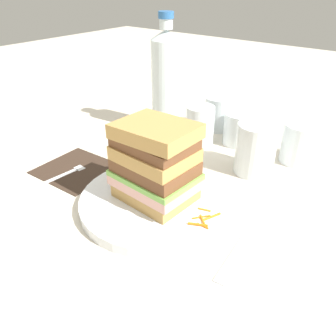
{
  "coord_description": "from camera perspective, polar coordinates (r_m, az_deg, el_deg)",
  "views": [
    {
      "loc": [
        0.32,
        -0.35,
        0.34
      ],
      "look_at": [
        0.02,
        0.03,
        0.06
      ],
      "focal_mm": 36.58,
      "sensor_mm": 36.0,
      "label": 1
    }
  ],
  "objects": [
    {
      "name": "carrot_shred_1",
      "position": [
        0.63,
        -7.95,
        -1.22
      ],
      "size": [
        0.02,
        0.02,
        0.0
      ],
      "primitive_type": "cylinder",
      "rotation": [
        0.0,
        1.57,
        0.67
      ],
      "color": "orange",
      "rests_on": "main_plate"
    },
    {
      "name": "carrot_shred_7",
      "position": [
        0.62,
        -8.51,
        -1.84
      ],
      "size": [
        0.02,
        0.0,
        0.0
      ],
      "primitive_type": "cylinder",
      "rotation": [
        0.0,
        1.57,
        3.19
      ],
      "color": "orange",
      "rests_on": "main_plate"
    },
    {
      "name": "carrot_shred_3",
      "position": [
        0.61,
        -7.95,
        -1.95
      ],
      "size": [
        0.03,
        0.0,
        0.0
      ],
      "primitive_type": "cylinder",
      "rotation": [
        0.0,
        1.57,
        3.21
      ],
      "color": "orange",
      "rests_on": "main_plate"
    },
    {
      "name": "main_plate",
      "position": [
        0.57,
        -1.85,
        -5.38
      ],
      "size": [
        0.25,
        0.25,
        0.02
      ],
      "primitive_type": "cylinder",
      "color": "white",
      "rests_on": "ground_plane"
    },
    {
      "name": "carrot_shred_13",
      "position": [
        0.53,
        7.23,
        -8.08
      ],
      "size": [
        0.02,
        0.03,
        0.0
      ],
      "primitive_type": "cylinder",
      "rotation": [
        0.0,
        1.57,
        1.19
      ],
      "color": "orange",
      "rests_on": "main_plate"
    },
    {
      "name": "knife",
      "position": [
        0.52,
        12.72,
        -11.59
      ],
      "size": [
        0.04,
        0.2,
        0.0
      ],
      "color": "silver",
      "rests_on": "ground_plane"
    },
    {
      "name": "carrot_shred_4",
      "position": [
        0.64,
        -6.77,
        -0.74
      ],
      "size": [
        0.02,
        0.03,
        0.0
      ],
      "primitive_type": "cylinder",
      "rotation": [
        0.0,
        1.57,
        5.36
      ],
      "color": "orange",
      "rests_on": "main_plate"
    },
    {
      "name": "fork",
      "position": [
        0.69,
        -16.53,
        -0.64
      ],
      "size": [
        0.03,
        0.17,
        0.0
      ],
      "color": "silver",
      "rests_on": "napkin_dark"
    },
    {
      "name": "carrot_shred_10",
      "position": [
        0.51,
        5.79,
        -9.57
      ],
      "size": [
        0.02,
        0.0,
        0.0
      ],
      "primitive_type": "cylinder",
      "rotation": [
        0.0,
        1.57,
        6.28
      ],
      "color": "orange",
      "rests_on": "main_plate"
    },
    {
      "name": "carrot_shred_6",
      "position": [
        0.63,
        -6.11,
        -0.74
      ],
      "size": [
        0.02,
        0.03,
        0.0
      ],
      "primitive_type": "cylinder",
      "rotation": [
        0.0,
        1.57,
        4.04
      ],
      "color": "orange",
      "rests_on": "main_plate"
    },
    {
      "name": "empty_tumbler_1",
      "position": [
        0.78,
        11.94,
        6.47
      ],
      "size": [
        0.08,
        0.08,
        0.07
      ],
      "primitive_type": "cylinder",
      "color": "silver",
      "rests_on": "ground_plane"
    },
    {
      "name": "napkin_dark",
      "position": [
        0.7,
        -14.96,
        -0.18
      ],
      "size": [
        0.15,
        0.14,
        0.0
      ],
      "primitive_type": "cube",
      "rotation": [
        0.0,
        0.0,
        0.05
      ],
      "color": "#38281E",
      "rests_on": "ground_plane"
    },
    {
      "name": "water_bottle",
      "position": [
        0.81,
        -0.3,
        14.23
      ],
      "size": [
        0.07,
        0.07,
        0.27
      ],
      "color": "silver",
      "rests_on": "ground_plane"
    },
    {
      "name": "carrot_shred_8",
      "position": [
        0.52,
        5.81,
        -8.71
      ],
      "size": [
        0.02,
        0.02,
        0.0
      ],
      "primitive_type": "cylinder",
      "rotation": [
        0.0,
        1.57,
        5.56
      ],
      "color": "orange",
      "rests_on": "main_plate"
    },
    {
      "name": "empty_tumbler_3",
      "position": [
        0.76,
        5.34,
        6.99
      ],
      "size": [
        0.06,
        0.06,
        0.09
      ],
      "primitive_type": "cylinder",
      "color": "silver",
      "rests_on": "ground_plane"
    },
    {
      "name": "carrot_shred_2",
      "position": [
        0.62,
        -6.05,
        -1.62
      ],
      "size": [
        0.01,
        0.03,
        0.0
      ],
      "primitive_type": "cylinder",
      "rotation": [
        0.0,
        1.57,
        5.04
      ],
      "color": "orange",
      "rests_on": "main_plate"
    },
    {
      "name": "carrot_shred_11",
      "position": [
        0.51,
        5.0,
        -9.36
      ],
      "size": [
        0.03,
        0.02,
        0.0
      ],
      "primitive_type": "cylinder",
      "rotation": [
        0.0,
        1.57,
        0.47
      ],
      "color": "orange",
      "rests_on": "main_plate"
    },
    {
      "name": "ground_plane",
      "position": [
        0.59,
        -3.38,
        -5.54
      ],
      "size": [
        3.0,
        3.0,
        0.0
      ],
      "primitive_type": "plane",
      "color": "beige"
    },
    {
      "name": "carrot_shred_9",
      "position": [
        0.53,
        5.67,
        -8.03
      ],
      "size": [
        0.02,
        0.02,
        0.0
      ],
      "primitive_type": "cylinder",
      "rotation": [
        0.0,
        1.57,
        4.05
      ],
      "color": "orange",
      "rests_on": "main_plate"
    },
    {
      "name": "carrot_shred_12",
      "position": [
        0.54,
        6.07,
        -6.9
      ],
      "size": [
        0.02,
        0.01,
        0.0
      ],
      "primitive_type": "cylinder",
      "rotation": [
        0.0,
        1.57,
        3.45
      ],
      "color": "orange",
      "rests_on": "main_plate"
    },
    {
      "name": "sandwich",
      "position": [
        0.54,
        -1.95,
        0.92
      ],
      "size": [
        0.13,
        0.1,
        0.13
      ],
      "color": "tan",
      "rests_on": "main_plate"
    },
    {
      "name": "empty_tumbler_0",
      "position": [
        0.85,
        8.54,
        9.04
      ],
      "size": [
        0.07,
        0.07,
        0.08
      ],
      "primitive_type": "cylinder",
      "color": "silver",
      "rests_on": "ground_plane"
    },
    {
      "name": "empty_tumbler_2",
      "position": [
        0.74,
        21.13,
        3.87
      ],
      "size": [
        0.07,
        0.07,
        0.08
      ],
      "primitive_type": "cylinder",
      "color": "silver",
      "rests_on": "ground_plane"
    },
    {
      "name": "carrot_shred_5",
      "position": [
        0.62,
        -9.07,
        -1.91
      ],
      "size": [
        0.02,
        0.02,
        0.0
      ],
      "primitive_type": "cylinder",
      "rotation": [
        0.0,
        1.57,
        2.48
      ],
      "color": "orange",
      "rests_on": "main_plate"
    },
    {
      "name": "juice_glass",
      "position": [
        0.67,
        14.35,
        2.85
      ],
      "size": [
        0.08,
        0.08,
        0.1
      ],
      "color": "white",
      "rests_on": "ground_plane"
    },
    {
      "name": "carrot_shred_0",
      "position": [
        0.62,
        -6.19,
        -1.46
      ],
      "size": [
        0.02,
        0.03,
        0.0
      ],
      "primitive_type": "cylinder",
      "rotation": [
        0.0,
        1.57,
        2.13
      ],
      "color": "orange",
      "rests_on": "main_plate"
    }
  ]
}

